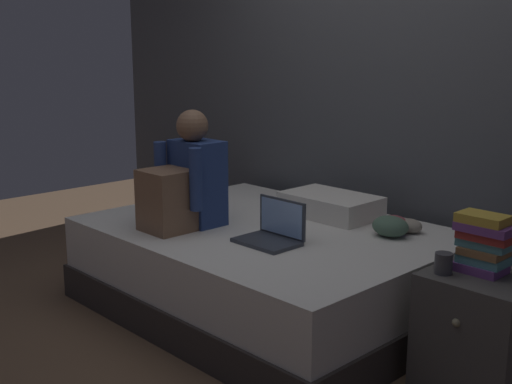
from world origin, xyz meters
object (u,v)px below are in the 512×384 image
Objects in this scene: nightstand at (480,334)px; laptop at (273,232)px; clothes_pile at (395,226)px; pillow at (331,205)px; book_stack at (484,243)px; person_sitting at (185,183)px; bed at (267,268)px; mug at (444,263)px.

laptop reaches higher than nightstand.
laptop reaches higher than clothes_pile.
book_stack is (1.19, -0.43, 0.11)m from pillow.
laptop is 1.13× the size of clothes_pile.
clothes_pile is (0.91, 0.71, -0.20)m from person_sitting.
person_sitting is at bearing -167.78° from book_stack.
clothes_pile is at bearing 58.48° from laptop.
person_sitting is 0.61m from laptop.
clothes_pile is (-0.71, 0.38, 0.27)m from nightstand.
pillow is at bearing 79.16° from bed.
person_sitting is 0.90m from pillow.
pillow is 1.97× the size of clothes_pile.
book_stack is at bearing 146.49° from nightstand.
nightstand is 0.36m from mug.
mug is 0.32× the size of clothes_pile.
person_sitting is 2.57× the size of book_stack.
bed is 1.35m from book_stack.
person_sitting is 2.05× the size of laptop.
person_sitting is (-1.63, -0.33, 0.47)m from nightstand.
clothes_pile is at bearing 152.16° from book_stack.
person_sitting reaches higher than book_stack.
nightstand is at bearing -33.51° from book_stack.
mug reaches higher than pillow.
book_stack is (1.60, 0.35, -0.07)m from person_sitting.
nightstand reaches higher than bed.
nightstand is 0.97× the size of pillow.
person_sitting is at bearing -172.00° from mug.
book_stack is at bearing -27.84° from clothes_pile.
book_stack reaches higher than clothes_pile.
book_stack reaches higher than bed.
pillow is at bearing 61.80° from person_sitting.
pillow is (0.41, 0.77, -0.19)m from person_sitting.
pillow reaches higher than nightstand.
pillow is (-1.21, 0.44, 0.29)m from nightstand.
mug reaches higher than clothes_pile.
book_stack is at bearing 1.08° from bed.
mug is 0.77m from clothes_pile.
laptop is at bearing -121.52° from clothes_pile.
clothes_pile is at bearing 33.51° from bed.
bed is 3.68× the size of nightstand.
person_sitting is 1.52m from mug.
mug is (1.08, -0.56, 0.03)m from pillow.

